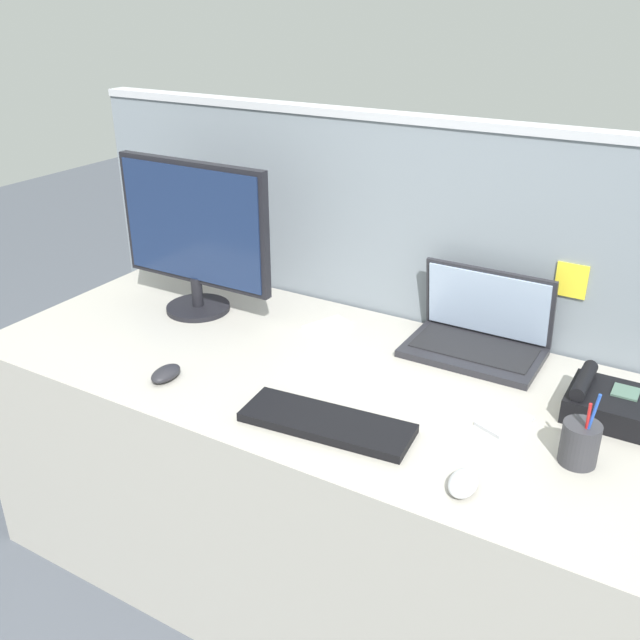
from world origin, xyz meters
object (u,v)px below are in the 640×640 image
keyboard_main (327,423)px  cell_phone_white_slab (327,326)px  computer_mouse_left_hand (463,483)px  pen_cup (580,443)px  laptop (479,332)px  desk_phone (608,403)px  desktop_monitor (194,231)px  cell_phone_silver_slab (505,421)px  computer_mouse_right_hand (166,373)px

keyboard_main → cell_phone_white_slab: (-0.27, 0.47, -0.01)m
keyboard_main → computer_mouse_left_hand: size_ratio=4.13×
keyboard_main → pen_cup: (0.54, 0.16, 0.04)m
laptop → keyboard_main: size_ratio=0.91×
desk_phone → pen_cup: (-0.02, -0.23, 0.01)m
laptop → keyboard_main: laptop is taller
desktop_monitor → laptop: bearing=11.7°
laptop → computer_mouse_left_hand: (0.18, -0.62, -0.04)m
desktop_monitor → keyboard_main: desktop_monitor is taller
desktop_monitor → pen_cup: desktop_monitor is taller
keyboard_main → computer_mouse_left_hand: bearing=-14.6°
keyboard_main → cell_phone_silver_slab: keyboard_main is taller
computer_mouse_right_hand → keyboard_main: bearing=-1.6°
desktop_monitor → desk_phone: (1.26, 0.01, -0.23)m
computer_mouse_left_hand → pen_cup: (0.18, 0.22, 0.03)m
keyboard_main → cell_phone_silver_slab: size_ratio=3.14×
computer_mouse_right_hand → computer_mouse_left_hand: 0.84m
keyboard_main → cell_phone_silver_slab: (0.36, 0.23, -0.01)m
laptop → computer_mouse_left_hand: bearing=-73.6°
desktop_monitor → desk_phone: 1.28m
computer_mouse_right_hand → cell_phone_white_slab: (0.21, 0.49, -0.01)m
computer_mouse_right_hand → pen_cup: 1.04m
laptop → desk_phone: bearing=-24.2°
cell_phone_white_slab → computer_mouse_right_hand: bearing=-90.4°
desk_phone → keyboard_main: 0.69m
computer_mouse_left_hand → pen_cup: pen_cup is taller
desktop_monitor → laptop: (0.87, 0.18, -0.21)m
desk_phone → cell_phone_white_slab: bearing=174.2°
laptop → cell_phone_silver_slab: (0.18, -0.33, -0.05)m
desktop_monitor → keyboard_main: size_ratio=1.32×
computer_mouse_right_hand → cell_phone_silver_slab: bearing=12.5°
laptop → cell_phone_white_slab: 0.46m
computer_mouse_left_hand → cell_phone_white_slab: computer_mouse_left_hand is taller
desktop_monitor → computer_mouse_right_hand: desktop_monitor is taller
desktop_monitor → pen_cup: (1.24, -0.22, -0.21)m
computer_mouse_left_hand → desk_phone: bearing=60.1°
laptop → cell_phone_white_slab: bearing=-168.8°
laptop → cell_phone_white_slab: (-0.45, -0.09, -0.05)m
desktop_monitor → keyboard_main: bearing=-28.7°
desktop_monitor → cell_phone_silver_slab: bearing=-8.1°
computer_mouse_right_hand → cell_phone_silver_slab: size_ratio=0.76×
laptop → keyboard_main: bearing=-107.6°
computer_mouse_left_hand → cell_phone_silver_slab: computer_mouse_left_hand is taller
keyboard_main → cell_phone_silver_slab: 0.43m
pen_cup → computer_mouse_left_hand: bearing=-130.4°
computer_mouse_right_hand → cell_phone_white_slab: size_ratio=0.70×
desktop_monitor → laptop: 0.92m
laptop → pen_cup: size_ratio=2.01×
laptop → cell_phone_silver_slab: laptop is taller
desk_phone → cell_phone_white_slab: (-0.84, 0.08, -0.03)m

